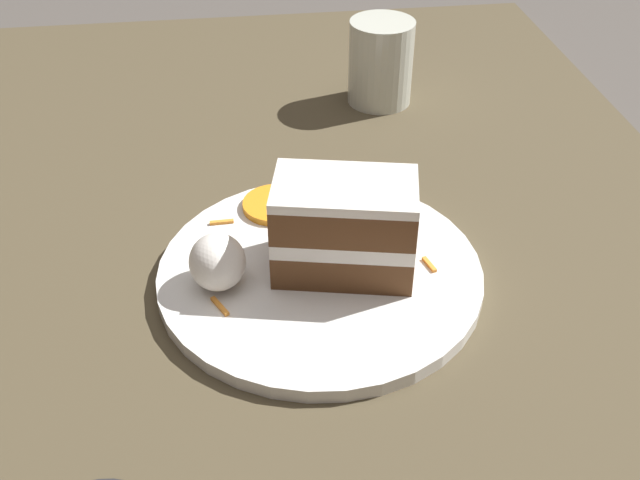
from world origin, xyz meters
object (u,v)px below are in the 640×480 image
object	(u,v)px
plate	(320,273)
cream_dollop	(217,262)
cake_slice	(344,227)
drinking_glass	(380,68)
orange_garnish	(275,205)

from	to	relation	value
plate	cream_dollop	xyz separation A→B (m)	(0.01, -0.09, 0.03)
cake_slice	plate	bearing A→B (deg)	-81.60
cake_slice	cream_dollop	xyz separation A→B (m)	(0.01, -0.11, -0.02)
cake_slice	drinking_glass	xyz separation A→B (m)	(-0.34, 0.10, -0.01)
orange_garnish	drinking_glass	size ratio (longest dim) A/B	0.63
cake_slice	cream_dollop	distance (m)	0.11
cake_slice	orange_garnish	size ratio (longest dim) A/B	2.05
cake_slice	drinking_glass	distance (m)	0.35
drinking_glass	cake_slice	bearing A→B (deg)	-16.50
plate	drinking_glass	xyz separation A→B (m)	(-0.34, 0.12, 0.04)
plate	drinking_glass	world-z (taller)	drinking_glass
cream_dollop	drinking_glass	distance (m)	0.41
drinking_glass	plate	bearing A→B (deg)	-19.74
cake_slice	cream_dollop	size ratio (longest dim) A/B	2.48
cream_dollop	drinking_glass	bearing A→B (deg)	148.75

